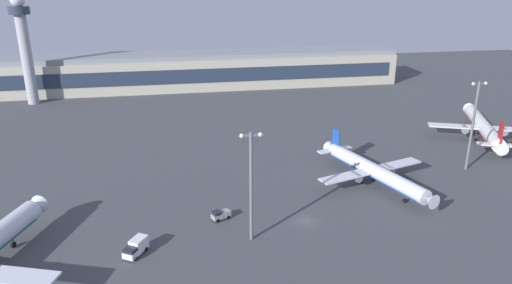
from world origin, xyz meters
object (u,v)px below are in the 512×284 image
control_tower (24,42)px  apron_light_east (251,180)px  airplane_mid_apron (373,171)px  cargo_loader (221,215)px  airplane_near_gate (483,127)px  apron_light_west (474,120)px  catering_truck (136,247)px

control_tower → apron_light_east: 141.02m
airplane_mid_apron → cargo_loader: size_ratio=8.51×
apron_light_east → airplane_near_gate: bearing=28.9°
airplane_mid_apron → apron_light_west: (29.75, 4.62, 10.38)m
control_tower → catering_truck: 133.92m
airplane_near_gate → apron_light_west: bearing=-110.5°
apron_light_west → control_tower: bearing=144.5°
airplane_mid_apron → catering_truck: airplane_mid_apron is taller
catering_truck → apron_light_east: size_ratio=0.26×
airplane_mid_apron → cargo_loader: (-40.52, -11.15, -2.68)m
airplane_mid_apron → apron_light_east: bearing=13.2°
apron_light_east → airplane_mid_apron: bearing=30.2°
airplane_near_gate → cargo_loader: 97.54m
control_tower → airplane_mid_apron: 147.74m
airplane_near_gate → catering_truck: 117.98m
cargo_loader → apron_light_west: apron_light_west is taller
control_tower → catering_truck: size_ratio=7.34×
airplane_mid_apron → airplane_near_gate: bearing=-169.1°
catering_truck → apron_light_east: 25.79m
catering_truck → apron_light_west: 92.70m
apron_light_west → airplane_near_gate: bearing=47.6°
control_tower → airplane_mid_apron: size_ratio=1.14×
airplane_near_gate → apron_light_west: size_ratio=1.70×
control_tower → catering_truck: (47.34, -123.00, -23.79)m
airplane_near_gate → catering_truck: bearing=-134.0°
airplane_near_gate → catering_truck: size_ratio=6.99×
control_tower → cargo_loader: size_ratio=9.67×
airplane_mid_apron → cargo_loader: 42.11m
airplane_mid_apron → apron_light_east: size_ratio=1.68×
control_tower → airplane_near_gate: (155.04, -74.91, -21.10)m
apron_light_east → apron_light_west: 69.75m
control_tower → cargo_loader: 131.98m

